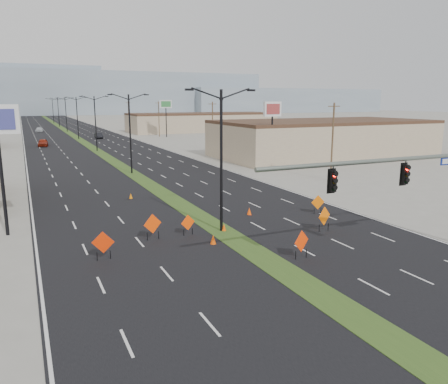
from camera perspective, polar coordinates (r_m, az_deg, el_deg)
name	(u,v)px	position (r m, az deg, el deg)	size (l,w,h in m)	color
ground	(325,298)	(22.00, 13.06, -13.35)	(600.00, 600.00, 0.00)	gray
road_surface	(77,138)	(116.59, -18.67, 6.72)	(25.00, 400.00, 0.02)	black
median_strip	(77,138)	(116.59, -18.67, 6.72)	(2.00, 400.00, 0.04)	#2D4A1A
building_se_near	(323,139)	(76.62, 12.80, 6.72)	(36.00, 18.00, 5.50)	tan
building_se_far	(202,123)	(135.50, -2.89, 9.02)	(44.00, 16.00, 5.00)	tan
mesa_center	(102,93)	(319.92, -15.69, 12.31)	(220.00, 50.00, 28.00)	gray
mesa_east	(282,101)	(361.13, 7.60, 11.75)	(160.00, 50.00, 18.00)	gray
signal_mast	(428,179)	(27.77, 25.08, 1.49)	(16.30, 0.60, 8.00)	slate
streetlight_0	(221,157)	(30.50, -0.36, 4.64)	(5.15, 0.24, 10.02)	black
streetlight_1	(130,131)	(57.07, -12.17, 7.76)	(5.15, 0.24, 10.02)	black
streetlight_2	(95,122)	(84.57, -16.44, 8.81)	(5.15, 0.24, 10.02)	black
streetlight_3	(77,117)	(112.31, -18.62, 9.32)	(5.15, 0.24, 10.02)	black
streetlight_4	(66,113)	(140.16, -19.94, 9.62)	(5.15, 0.24, 10.02)	black
streetlight_5	(58,111)	(168.06, -20.82, 9.82)	(5.15, 0.24, 10.02)	black
streetlight_6	(53,110)	(195.99, -21.45, 9.96)	(5.15, 0.24, 10.02)	black
utility_pole_0	(332,141)	(52.17, 13.98, 6.49)	(1.60, 0.20, 9.00)	#4C3823
utility_pole_1	(213,125)	(82.37, -1.51, 8.69)	(1.60, 0.20, 9.00)	#4C3823
utility_pole_2	(159,118)	(115.32, -8.50, 9.48)	(1.60, 0.20, 9.00)	#4C3823
utility_pole_3	(129,114)	(149.21, -12.36, 9.86)	(1.60, 0.20, 9.00)	#4C3823
car_left	(43,143)	(97.12, -22.57, 5.97)	(1.83, 4.56, 1.55)	maroon
car_mid	(99,136)	(112.91, -16.05, 7.08)	(1.46, 4.19, 1.38)	black
car_far	(39,130)	(141.79, -22.98, 7.49)	(1.89, 4.65, 1.35)	silver
construction_sign_0	(103,243)	(26.75, -15.52, -6.47)	(1.28, 0.43, 1.76)	red
construction_sign_1	(188,223)	(30.58, -4.74, -4.10)	(1.08, 0.31, 1.48)	#FF4305
construction_sign_2	(153,225)	(29.84, -9.31, -4.23)	(1.31, 0.40, 1.79)	#F94005
construction_sign_3	(301,242)	(26.40, 10.09, -6.48)	(1.25, 0.47, 1.75)	#FF3605
construction_sign_4	(324,217)	(32.13, 12.96, -3.18)	(1.31, 0.49, 1.82)	#FF6805
construction_sign_5	(318,203)	(36.97, 12.17, -1.41)	(1.19, 0.20, 1.59)	#E76204
cone_0	(213,239)	(28.78, -1.42, -6.22)	(0.39, 0.39, 0.65)	#F14B05
cone_1	(249,211)	(36.04, 3.31, -2.52)	(0.37, 0.37, 0.62)	#FF4605
cone_2	(224,227)	(31.56, -0.01, -4.65)	(0.34, 0.34, 0.56)	#EE5005
cone_3	(131,196)	(42.79, -12.08, -0.51)	(0.33, 0.33, 0.54)	orange
pole_sign_east_near	(272,114)	(60.39, 6.34, 10.05)	(2.98, 0.92, 9.10)	black
pole_sign_east_far	(166,107)	(113.62, -7.60, 10.96)	(2.93, 1.56, 9.34)	black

